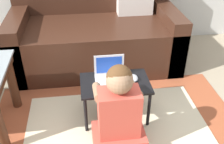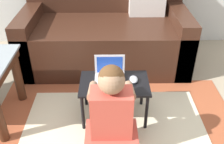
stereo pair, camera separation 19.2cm
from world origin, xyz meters
name	(u,v)px [view 2 (the right image)]	position (x,y,z in m)	size (l,w,h in m)	color
ground_plane	(110,140)	(0.00, 0.00, 0.00)	(16.00, 16.00, 0.00)	gray
area_rug	(115,131)	(0.03, 0.08, 0.00)	(1.89, 1.30, 0.01)	#9E4C2D
couch	(106,33)	(-0.04, 1.17, 0.30)	(1.62, 0.87, 0.86)	#381E14
laptop_desk	(114,87)	(0.03, 0.25, 0.28)	(0.51, 0.32, 0.33)	black
laptop	(110,77)	(0.00, 0.28, 0.36)	(0.22, 0.17, 0.18)	silver
computer_mouse	(134,79)	(0.17, 0.27, 0.34)	(0.06, 0.09, 0.03)	#B2B7C1
person_seated	(111,118)	(0.01, -0.09, 0.29)	(0.34, 0.37, 0.67)	#CC4C3D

